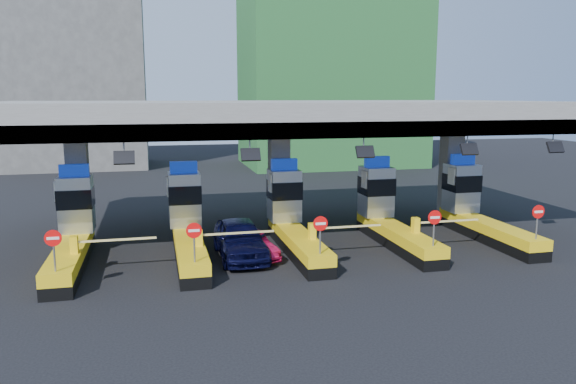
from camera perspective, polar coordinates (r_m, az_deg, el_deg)
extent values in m
plane|color=black|center=(27.33, 0.47, -5.70)|extent=(120.00, 120.00, 0.00)
cube|color=slate|center=(29.28, -0.94, 7.73)|extent=(28.00, 12.00, 1.50)
cube|color=#4C4C49|center=(23.77, 2.06, 6.29)|extent=(28.00, 0.60, 0.70)
cube|color=slate|center=(29.15, -20.48, 0.19)|extent=(1.00, 1.00, 5.50)
cube|color=slate|center=(29.61, -0.92, 0.94)|extent=(1.00, 1.00, 5.50)
cube|color=slate|center=(33.22, 16.18, 1.52)|extent=(1.00, 1.00, 5.50)
cylinder|color=slate|center=(22.99, -16.33, 4.29)|extent=(0.06, 0.06, 0.50)
cube|color=black|center=(22.82, -16.31, 3.37)|extent=(0.80, 0.38, 0.54)
cylinder|color=slate|center=(23.27, -3.91, 4.72)|extent=(0.06, 0.06, 0.50)
cube|color=black|center=(23.11, -3.82, 3.81)|extent=(0.80, 0.38, 0.54)
cylinder|color=slate|center=(24.60, 7.70, 4.92)|extent=(0.06, 0.06, 0.50)
cube|color=black|center=(24.44, 7.85, 4.07)|extent=(0.80, 0.38, 0.54)
cylinder|color=slate|center=(26.80, 17.76, 4.94)|extent=(0.06, 0.06, 0.50)
cube|color=black|center=(26.66, 17.94, 4.15)|extent=(0.80, 0.38, 0.54)
cylinder|color=slate|center=(29.38, 25.32, 4.85)|extent=(0.06, 0.06, 0.50)
cube|color=black|center=(29.25, 25.52, 4.13)|extent=(0.80, 0.38, 0.54)
cube|color=black|center=(25.81, -21.20, -6.74)|extent=(1.20, 8.00, 0.50)
cube|color=#E5B70C|center=(25.68, -21.27, -5.66)|extent=(1.20, 8.00, 0.50)
cube|color=#9EA3A8|center=(28.06, -20.71, -1.12)|extent=(1.50, 1.50, 2.60)
cube|color=black|center=(27.99, -20.75, -0.52)|extent=(1.56, 1.56, 0.90)
cube|color=#0C2DBF|center=(27.82, -20.91, 2.08)|extent=(1.30, 0.35, 0.55)
cube|color=white|center=(27.76, -22.51, 0.13)|extent=(0.06, 0.70, 0.90)
cylinder|color=slate|center=(22.02, -22.65, -5.84)|extent=(0.07, 0.07, 1.30)
cylinder|color=red|center=(21.84, -22.77, -4.35)|extent=(0.60, 0.04, 0.60)
cube|color=white|center=(21.82, -22.78, -4.36)|extent=(0.42, 0.02, 0.10)
cube|color=#E5B70C|center=(24.33, -20.91, -5.02)|extent=(0.30, 0.35, 0.70)
cube|color=white|center=(24.14, -17.03, -4.67)|extent=(3.20, 0.08, 0.08)
cube|color=black|center=(25.59, -9.98, -6.35)|extent=(1.20, 8.00, 0.50)
cube|color=#E5B70C|center=(25.46, -10.01, -5.27)|extent=(1.20, 8.00, 0.50)
cube|color=#9EA3A8|center=(27.85, -10.47, -0.72)|extent=(1.50, 1.50, 2.60)
cube|color=black|center=(27.78, -10.48, -0.12)|extent=(1.56, 1.56, 0.90)
cube|color=#0C2DBF|center=(27.61, -10.57, 2.51)|extent=(1.30, 0.35, 0.55)
cube|color=white|center=(27.41, -12.15, 0.54)|extent=(0.06, 0.70, 0.90)
cylinder|color=slate|center=(21.75, -9.49, -5.39)|extent=(0.07, 0.07, 1.30)
cylinder|color=red|center=(21.57, -9.53, -3.88)|extent=(0.60, 0.04, 0.60)
cube|color=white|center=(21.55, -9.53, -3.89)|extent=(0.42, 0.02, 0.10)
cube|color=#E5B70C|center=(24.17, -9.05, -4.58)|extent=(0.30, 0.35, 0.70)
cube|color=white|center=(24.31, -5.17, -4.17)|extent=(3.20, 0.08, 0.08)
cube|color=black|center=(26.33, 1.00, -5.74)|extent=(1.20, 8.00, 0.50)
cube|color=#E5B70C|center=(26.20, 1.00, -4.69)|extent=(1.20, 8.00, 0.50)
cube|color=#9EA3A8|center=(28.53, -0.39, -0.31)|extent=(1.50, 1.50, 2.60)
cube|color=black|center=(28.46, -0.38, 0.28)|extent=(1.56, 1.56, 0.90)
cube|color=#0C2DBF|center=(28.30, -0.40, 2.84)|extent=(1.30, 0.35, 0.55)
cube|color=white|center=(27.96, -1.85, 0.93)|extent=(0.06, 0.70, 0.90)
cylinder|color=slate|center=(22.62, 3.29, -4.69)|extent=(0.07, 0.07, 1.30)
cylinder|color=red|center=(22.45, 3.32, -3.22)|extent=(0.60, 0.04, 0.60)
cube|color=white|center=(22.42, 3.34, -3.24)|extent=(0.42, 0.02, 0.10)
cube|color=#E5B70C|center=(25.02, 2.47, -3.98)|extent=(0.30, 0.35, 0.70)
cube|color=white|center=(25.48, 6.05, -3.53)|extent=(3.20, 0.08, 0.08)
cube|color=black|center=(27.95, 11.01, -5.00)|extent=(1.20, 8.00, 0.50)
cube|color=#E5B70C|center=(27.83, 11.04, -4.01)|extent=(1.20, 8.00, 0.50)
cube|color=#9EA3A8|center=(30.04, 8.94, 0.08)|extent=(1.50, 1.50, 2.60)
cube|color=black|center=(29.97, 8.97, 0.64)|extent=(1.56, 1.56, 0.90)
cube|color=#0C2DBF|center=(29.82, 9.02, 3.08)|extent=(1.30, 0.35, 0.55)
cube|color=white|center=(29.36, 7.75, 1.27)|extent=(0.06, 0.70, 0.90)
cylinder|color=slate|center=(24.49, 14.59, -3.87)|extent=(0.07, 0.07, 1.30)
cylinder|color=red|center=(24.33, 14.68, -2.51)|extent=(0.60, 0.04, 0.60)
cube|color=white|center=(24.31, 14.71, -2.52)|extent=(0.42, 0.02, 0.10)
cube|color=#E5B70C|center=(26.79, 12.83, -3.29)|extent=(0.30, 0.35, 0.70)
cube|color=white|center=(27.53, 15.92, -2.86)|extent=(3.20, 0.08, 0.08)
cube|color=black|center=(30.33, 19.67, -4.24)|extent=(1.20, 8.00, 0.50)
cube|color=#E5B70C|center=(30.22, 19.73, -3.32)|extent=(1.20, 8.00, 0.50)
cube|color=#9EA3A8|center=(32.26, 17.19, 0.43)|extent=(1.50, 1.50, 2.60)
cube|color=black|center=(32.20, 17.23, 0.95)|extent=(1.56, 1.56, 0.90)
cube|color=#0C2DBF|center=(32.05, 17.33, 3.22)|extent=(1.30, 0.35, 0.55)
cube|color=white|center=(31.50, 16.27, 1.55)|extent=(0.06, 0.70, 0.90)
cylinder|color=slate|center=(27.17, 23.96, -3.07)|extent=(0.07, 0.07, 1.30)
cylinder|color=red|center=(27.03, 24.09, -1.84)|extent=(0.60, 0.04, 0.60)
cube|color=white|center=(27.01, 24.12, -1.85)|extent=(0.42, 0.02, 0.10)
cube|color=#E5B70C|center=(29.32, 21.64, -2.62)|extent=(0.30, 0.35, 0.70)
cube|color=white|center=(30.27, 24.22, -2.23)|extent=(3.20, 0.08, 0.08)
cube|color=#1E5926|center=(60.79, 4.38, 16.07)|extent=(18.00, 12.00, 28.00)
cube|color=#4C4C49|center=(62.07, -20.90, 10.71)|extent=(14.00, 10.00, 18.00)
imported|color=black|center=(25.61, -4.88, -4.76)|extent=(2.15, 5.19, 1.76)
imported|color=maroon|center=(25.55, -4.00, -5.42)|extent=(2.41, 3.89, 1.21)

